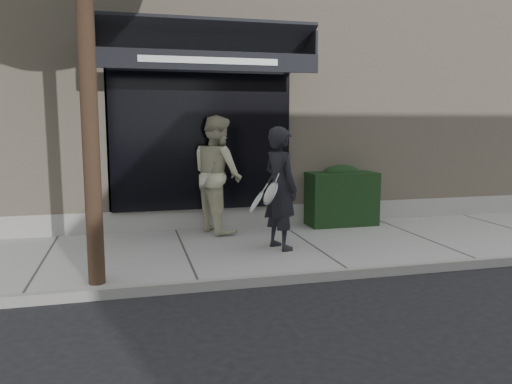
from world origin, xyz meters
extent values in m
plane|color=black|center=(0.00, 0.00, 0.00)|extent=(80.00, 80.00, 0.00)
cube|color=#A09F9A|center=(0.00, 0.00, 0.06)|extent=(20.00, 3.00, 0.12)
cube|color=gray|center=(0.00, -1.55, 0.07)|extent=(20.00, 0.10, 0.14)
cube|color=tan|center=(0.00, 5.00, 2.75)|extent=(14.00, 7.00, 5.50)
cube|color=gray|center=(0.00, 1.70, 0.25)|extent=(14.02, 0.42, 0.50)
cube|color=black|center=(-1.50, 1.55, 1.80)|extent=(3.20, 0.30, 2.60)
cube|color=gray|center=(-3.10, 1.70, 1.80)|extent=(0.08, 0.40, 2.60)
cube|color=gray|center=(0.10, 1.70, 1.80)|extent=(0.08, 0.40, 2.60)
cube|color=gray|center=(-1.50, 1.70, 3.14)|extent=(3.36, 0.40, 0.12)
cube|color=black|center=(-1.50, 1.00, 3.40)|extent=(3.60, 1.03, 0.55)
cube|color=black|center=(-1.50, 0.50, 3.01)|extent=(3.60, 0.05, 0.30)
cube|color=white|center=(-1.50, 0.47, 3.01)|extent=(2.20, 0.01, 0.10)
cube|color=black|center=(-3.28, 1.00, 3.32)|extent=(0.04, 1.00, 0.45)
cube|color=black|center=(0.28, 1.00, 3.32)|extent=(0.04, 1.00, 0.45)
cube|color=black|center=(1.10, 1.25, 0.62)|extent=(1.30, 0.70, 1.00)
ellipsoid|color=black|center=(1.10, 1.25, 1.12)|extent=(0.71, 0.38, 0.27)
cylinder|color=black|center=(-3.20, -1.30, 2.40)|extent=(0.20, 0.20, 4.80)
imported|color=black|center=(-0.55, -0.23, 1.06)|extent=(0.65, 0.79, 1.87)
torus|color=silver|center=(-0.78, -0.49, 1.03)|extent=(0.21, 0.33, 0.28)
cylinder|color=silver|center=(-0.78, -0.49, 1.03)|extent=(0.17, 0.29, 0.24)
cylinder|color=silver|center=(-0.78, -0.49, 1.03)|extent=(0.17, 0.05, 0.10)
cylinder|color=black|center=(-0.78, -0.49, 1.03)|extent=(0.20, 0.07, 0.12)
torus|color=silver|center=(-1.03, -0.60, 0.92)|extent=(0.22, 0.33, 0.27)
cylinder|color=silver|center=(-1.03, -0.60, 0.92)|extent=(0.18, 0.29, 0.23)
cylinder|color=silver|center=(-1.03, -0.60, 0.92)|extent=(0.16, 0.04, 0.11)
cylinder|color=black|center=(-1.03, -0.60, 0.92)|extent=(0.19, 0.06, 0.13)
imported|color=beige|center=(-1.27, 1.20, 1.15)|extent=(1.07, 1.20, 2.06)
torus|color=silver|center=(-1.53, 0.94, 1.08)|extent=(0.21, 0.33, 0.28)
cylinder|color=silver|center=(-1.53, 0.94, 1.08)|extent=(0.17, 0.29, 0.24)
cylinder|color=silver|center=(-1.53, 0.94, 1.08)|extent=(0.17, 0.04, 0.11)
cylinder|color=black|center=(-1.53, 0.94, 1.08)|extent=(0.19, 0.06, 0.13)
camera|label=1|loc=(-2.77, -7.43, 2.06)|focal=35.00mm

